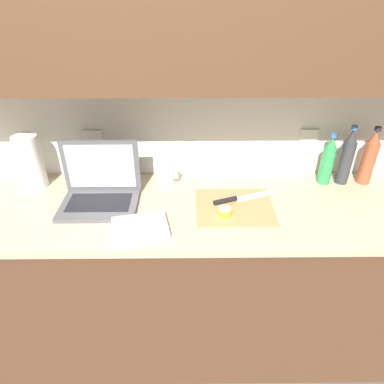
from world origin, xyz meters
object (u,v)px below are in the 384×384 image
at_px(lemon_half_cut, 224,212).
at_px(paper_towel_roll, 30,162).
at_px(measuring_cup, 166,174).
at_px(cutting_board, 234,207).
at_px(bottle_oil_tall, 347,157).
at_px(bottle_water_clear, 369,158).
at_px(bottle_green_soda, 328,161).
at_px(knife, 234,199).
at_px(laptop, 100,189).

xyz_separation_m(lemon_half_cut, paper_towel_roll, (-0.89, 0.26, 0.11)).
height_order(measuring_cup, paper_towel_roll, paper_towel_roll).
bearing_deg(cutting_board, bottle_oil_tall, 21.64).
relative_size(bottle_water_clear, measuring_cup, 2.73).
bearing_deg(paper_towel_roll, bottle_oil_tall, 0.82).
bearing_deg(measuring_cup, bottle_green_soda, 0.54).
distance_m(knife, measuring_cup, 0.36).
bearing_deg(bottle_water_clear, laptop, -172.90).
xyz_separation_m(knife, bottle_oil_tall, (0.55, 0.18, 0.12)).
relative_size(knife, bottle_water_clear, 1.04).
relative_size(lemon_half_cut, bottle_green_soda, 0.24).
relative_size(measuring_cup, paper_towel_roll, 0.41).
distance_m(laptop, bottle_water_clear, 1.27).
xyz_separation_m(bottle_oil_tall, measuring_cup, (-0.86, -0.01, -0.08)).
relative_size(cutting_board, knife, 1.13).
bearing_deg(cutting_board, bottle_green_soda, 25.24).
height_order(cutting_board, bottle_water_clear, bottle_water_clear).
bearing_deg(cutting_board, paper_towel_roll, 168.13).
bearing_deg(bottle_green_soda, laptop, -171.61).
bearing_deg(lemon_half_cut, paper_towel_roll, 163.57).
bearing_deg(laptop, knife, -2.10).
distance_m(knife, lemon_half_cut, 0.12).
distance_m(lemon_half_cut, bottle_oil_tall, 0.67).
bearing_deg(bottle_green_soda, cutting_board, -154.76).
xyz_separation_m(measuring_cup, paper_towel_roll, (-0.63, -0.01, 0.08)).
xyz_separation_m(knife, paper_towel_roll, (-0.94, 0.15, 0.11)).
relative_size(cutting_board, lemon_half_cut, 5.52).
bearing_deg(cutting_board, lemon_half_cut, -127.91).
height_order(bottle_oil_tall, bottle_water_clear, bottle_oil_tall).
distance_m(laptop, knife, 0.60).
bearing_deg(knife, lemon_half_cut, -136.58).
distance_m(laptop, lemon_half_cut, 0.56).
height_order(cutting_board, knife, knife).
bearing_deg(bottle_oil_tall, bottle_green_soda, -180.00).
relative_size(knife, lemon_half_cut, 4.90).
xyz_separation_m(cutting_board, knife, (0.00, 0.04, 0.01)).
bearing_deg(laptop, bottle_green_soda, 8.10).
xyz_separation_m(lemon_half_cut, bottle_water_clear, (0.71, 0.28, 0.11)).
height_order(knife, bottle_oil_tall, bottle_oil_tall).
xyz_separation_m(cutting_board, lemon_half_cut, (-0.05, -0.06, 0.02)).
bearing_deg(bottle_water_clear, bottle_oil_tall, 180.00).
distance_m(laptop, paper_towel_roll, 0.38).
bearing_deg(bottle_green_soda, knife, -159.20).
xyz_separation_m(cutting_board, bottle_water_clear, (0.66, 0.22, 0.13)).
distance_m(cutting_board, measuring_cup, 0.38).
height_order(laptop, lemon_half_cut, laptop).
xyz_separation_m(laptop, bottle_oil_tall, (1.15, 0.16, 0.07)).
height_order(knife, measuring_cup, measuring_cup).
height_order(bottle_green_soda, bottle_oil_tall, bottle_oil_tall).
distance_m(laptop, bottle_green_soda, 1.07).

